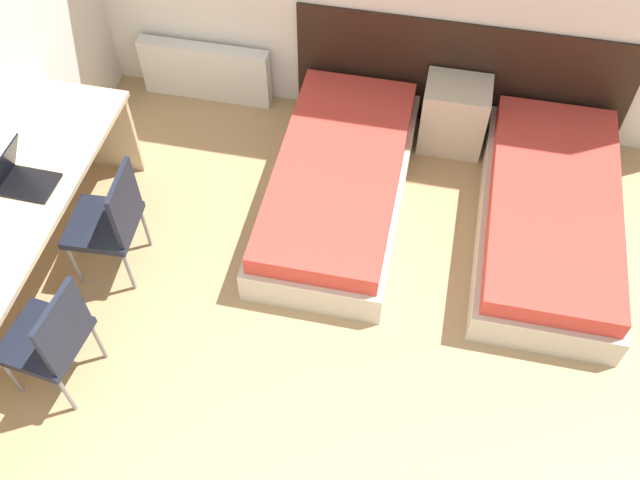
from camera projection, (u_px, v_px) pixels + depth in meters
name	position (u px, v px, depth m)	size (l,w,h in m)	color
headboard_panel	(460.00, 77.00, 5.27)	(2.47, 0.03, 0.91)	black
bed_near_window	(338.00, 183.00, 4.97)	(0.91, 1.91, 0.40)	beige
bed_near_door	(550.00, 216.00, 4.79)	(0.91, 1.91, 0.40)	beige
nightstand	(454.00, 115.00, 5.28)	(0.47, 0.37, 0.55)	beige
radiator	(206.00, 72.00, 5.63)	(1.04, 0.12, 0.48)	silver
desk	(4.00, 248.00, 4.12)	(0.60, 2.58, 0.74)	#C6B28E
chair_near_laptop	(110.00, 219.00, 4.41)	(0.44, 0.44, 0.86)	black
chair_near_notebook	(51.00, 337.00, 3.91)	(0.47, 0.47, 0.86)	black
laptop	(21.00, 177.00, 4.18)	(0.32, 0.25, 0.31)	black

